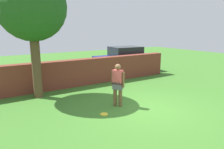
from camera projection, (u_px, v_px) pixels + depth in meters
The scene contains 6 objects.
ground_plane at pixel (148, 109), 7.70m from camera, with size 40.00×40.00×0.00m, color #3D7528.
brick_wall at pixel (65, 74), 10.39m from camera, with size 12.74×0.50×1.36m, color brown.
tree at pixel (32, 7), 8.26m from camera, with size 2.77×2.77×5.14m.
person at pixel (118, 83), 7.82m from camera, with size 0.37×0.48×1.62m.
car at pixel (125, 59), 14.21m from camera, with size 4.31×2.15×1.72m.
frisbee_yellow at pixel (104, 114), 7.19m from camera, with size 0.27×0.27×0.02m, color yellow.
Camera 1 is at (-5.03, -5.38, 2.88)m, focal length 33.56 mm.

